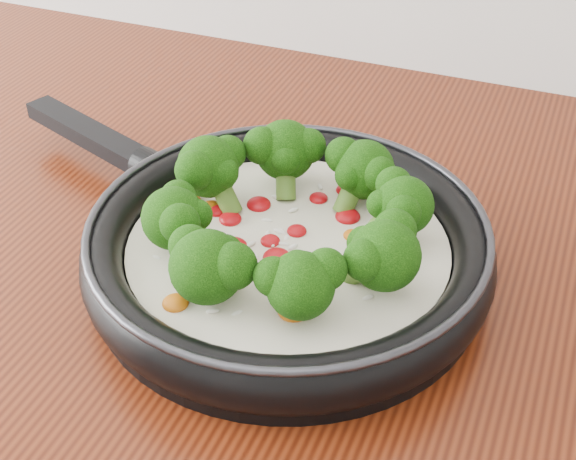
% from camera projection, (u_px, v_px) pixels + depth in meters
% --- Properties ---
extents(skillet, '(0.57, 0.44, 0.10)m').
position_uv_depth(skillet, '(285.00, 241.00, 0.66)').
color(skillet, black).
rests_on(skillet, counter).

